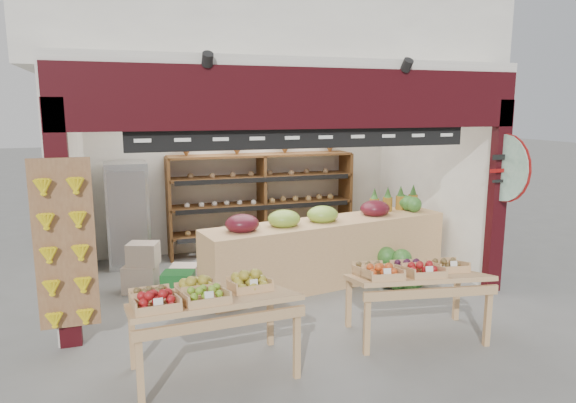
# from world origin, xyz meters

# --- Properties ---
(ground) EXTENTS (60.00, 60.00, 0.00)m
(ground) POSITION_xyz_m (0.00, 0.00, 0.00)
(ground) COLOR slate
(ground) RESTS_ON ground
(shop_structure) EXTENTS (6.36, 5.12, 5.40)m
(shop_structure) POSITION_xyz_m (0.00, 1.61, 3.92)
(shop_structure) COLOR white
(shop_structure) RESTS_ON ground
(banana_board) EXTENTS (0.60, 0.15, 1.80)m
(banana_board) POSITION_xyz_m (-2.73, -1.17, 1.12)
(banana_board) COLOR #986D45
(banana_board) RESTS_ON ground
(gift_sign) EXTENTS (0.04, 0.93, 0.92)m
(gift_sign) POSITION_xyz_m (2.75, -1.15, 1.75)
(gift_sign) COLOR #BDEECE
(gift_sign) RESTS_ON ground
(back_shelving) EXTENTS (3.29, 0.54, 2.01)m
(back_shelving) POSITION_xyz_m (0.21, 1.93, 1.19)
(back_shelving) COLOR brown
(back_shelving) RESTS_ON ground
(refrigerator) EXTENTS (0.67, 0.67, 1.69)m
(refrigerator) POSITION_xyz_m (-2.07, 1.78, 0.85)
(refrigerator) COLOR silver
(refrigerator) RESTS_ON ground
(cardboard_stack) EXTENTS (1.12, 0.80, 0.70)m
(cardboard_stack) POSITION_xyz_m (-1.71, 0.37, 0.26)
(cardboard_stack) COLOR silver
(cardboard_stack) RESTS_ON ground
(mid_counter) EXTENTS (3.82, 1.37, 1.16)m
(mid_counter) POSITION_xyz_m (0.66, -0.04, 0.51)
(mid_counter) COLOR tan
(mid_counter) RESTS_ON ground
(display_table_left) EXTENTS (1.60, 0.96, 1.00)m
(display_table_left) POSITION_xyz_m (-1.49, -2.11, 0.77)
(display_table_left) COLOR tan
(display_table_left) RESTS_ON ground
(display_table_right) EXTENTS (1.58, 1.04, 0.95)m
(display_table_right) POSITION_xyz_m (0.87, -1.98, 0.73)
(display_table_right) COLOR tan
(display_table_right) RESTS_ON ground
(watermelon_pile) EXTENTS (0.70, 0.72, 0.54)m
(watermelon_pile) POSITION_xyz_m (1.59, -0.49, 0.21)
(watermelon_pile) COLOR #1C4E1A
(watermelon_pile) RESTS_ON ground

